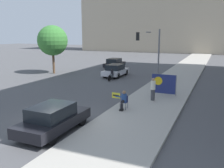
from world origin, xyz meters
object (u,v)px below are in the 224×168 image
object	(u,v)px
car_on_road_midblock	(114,63)
street_tree_near_curb	(53,41)
traffic_light_pole	(150,46)
protest_banner	(163,84)
motorcycle_on_road	(112,75)
jogger_on_sidewalk	(153,89)
car_on_road_nearest	(116,70)
seated_protester	(123,99)
parked_car_curbside	(53,119)

from	to	relation	value
car_on_road_midblock	street_tree_near_curb	xyz separation A→B (m)	(-4.92, -7.33, 3.28)
traffic_light_pole	street_tree_near_curb	xyz separation A→B (m)	(-11.93, -0.19, 0.40)
protest_banner	motorcycle_on_road	size ratio (longest dim) A/B	0.95
jogger_on_sidewalk	protest_banner	bearing A→B (deg)	-111.48
car_on_road_nearest	car_on_road_midblock	size ratio (longest dim) A/B	1.00
jogger_on_sidewalk	seated_protester	bearing A→B (deg)	54.91
jogger_on_sidewalk	street_tree_near_curb	distance (m)	16.65
jogger_on_sidewalk	parked_car_curbside	bearing A→B (deg)	54.61
protest_banner	car_on_road_midblock	bearing A→B (deg)	126.35
car_on_road_midblock	jogger_on_sidewalk	bearing A→B (deg)	-58.13
seated_protester	parked_car_curbside	xyz separation A→B (m)	(-1.96, -4.55, -0.07)
seated_protester	car_on_road_nearest	bearing A→B (deg)	124.39
jogger_on_sidewalk	motorcycle_on_road	world-z (taller)	jogger_on_sidewalk
jogger_on_sidewalk	car_on_road_nearest	xyz separation A→B (m)	(-6.61, 8.86, -0.27)
street_tree_near_curb	jogger_on_sidewalk	bearing A→B (deg)	-28.69
car_on_road_nearest	motorcycle_on_road	xyz separation A→B (m)	(0.49, -2.08, -0.18)
traffic_light_pole	street_tree_near_curb	distance (m)	11.93
car_on_road_nearest	car_on_road_midblock	bearing A→B (deg)	114.12
protest_banner	motorcycle_on_road	world-z (taller)	protest_banner
protest_banner	parked_car_curbside	distance (m)	9.90
car_on_road_midblock	traffic_light_pole	bearing A→B (deg)	-45.54
car_on_road_nearest	motorcycle_on_road	size ratio (longest dim) A/B	2.01
traffic_light_pole	seated_protester	bearing A→B (deg)	-83.33
traffic_light_pole	car_on_road_nearest	world-z (taller)	traffic_light_pole
protest_banner	car_on_road_nearest	size ratio (longest dim) A/B	0.48
traffic_light_pole	motorcycle_on_road	world-z (taller)	traffic_light_pole
car_on_road_nearest	car_on_road_midblock	distance (m)	6.94
seated_protester	jogger_on_sidewalk	xyz separation A→B (m)	(1.18, 2.79, 0.19)
traffic_light_pole	motorcycle_on_road	distance (m)	4.94
traffic_light_pole	motorcycle_on_road	size ratio (longest dim) A/B	2.48
traffic_light_pole	car_on_road_nearest	xyz separation A→B (m)	(-4.17, 0.80, -2.86)
parked_car_curbside	car_on_road_nearest	bearing A→B (deg)	102.11
car_on_road_nearest	protest_banner	bearing A→B (deg)	-45.02
car_on_road_nearest	street_tree_near_curb	distance (m)	8.48
car_on_road_nearest	street_tree_near_curb	bearing A→B (deg)	-172.67
car_on_road_nearest	motorcycle_on_road	distance (m)	2.15
parked_car_curbside	car_on_road_midblock	bearing A→B (deg)	105.64
protest_banner	traffic_light_pole	world-z (taller)	traffic_light_pole
street_tree_near_curb	car_on_road_nearest	bearing A→B (deg)	7.33
jogger_on_sidewalk	motorcycle_on_road	size ratio (longest dim) A/B	0.79
protest_banner	car_on_road_midblock	world-z (taller)	protest_banner
seated_protester	car_on_road_midblock	world-z (taller)	car_on_road_midblock
seated_protester	street_tree_near_curb	xyz separation A→B (m)	(-13.20, 10.66, 3.19)
seated_protester	car_on_road_nearest	size ratio (longest dim) A/B	0.29
protest_banner	parked_car_curbside	bearing A→B (deg)	-110.40
motorcycle_on_road	car_on_road_midblock	bearing A→B (deg)	111.59
street_tree_near_curb	parked_car_curbside	bearing A→B (deg)	-53.54
protest_banner	street_tree_near_curb	xyz separation A→B (m)	(-14.68, 5.93, 2.97)
motorcycle_on_road	street_tree_near_curb	world-z (taller)	street_tree_near_curb
seated_protester	protest_banner	bearing A→B (deg)	81.90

